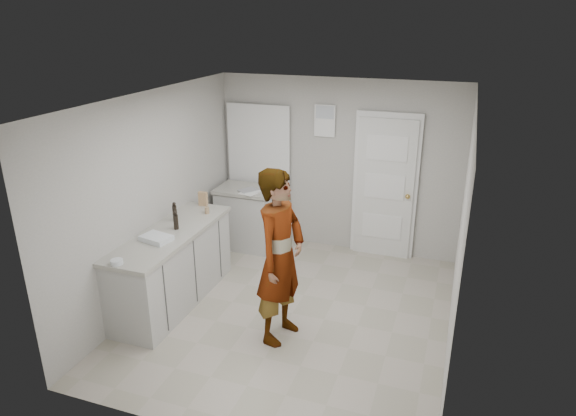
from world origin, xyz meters
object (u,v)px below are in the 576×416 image
at_px(oil_cruet_b, 175,212).
at_px(egg_bowl, 117,262).
at_px(cake_mix_box, 203,199).
at_px(oil_cruet_a, 176,220).
at_px(spice_jar, 207,210).
at_px(baking_dish, 156,238).
at_px(person, 280,257).

distance_m(oil_cruet_b, egg_bowl, 1.22).
height_order(cake_mix_box, egg_bowl, cake_mix_box).
bearing_deg(oil_cruet_a, egg_bowl, -95.72).
distance_m(cake_mix_box, oil_cruet_a, 0.81).
height_order(spice_jar, egg_bowl, spice_jar).
height_order(oil_cruet_a, baking_dish, oil_cruet_a).
bearing_deg(egg_bowl, spice_jar, 82.47).
relative_size(spice_jar, baking_dish, 0.23).
distance_m(person, baking_dish, 1.47).
height_order(oil_cruet_b, baking_dish, oil_cruet_b).
xyz_separation_m(spice_jar, oil_cruet_a, (-0.11, -0.57, 0.07)).
bearing_deg(oil_cruet_b, baking_dish, -79.42).
distance_m(person, cake_mix_box, 1.89).
distance_m(person, oil_cruet_b, 1.68).
height_order(person, baking_dish, person).
bearing_deg(person, oil_cruet_b, 80.98).
bearing_deg(baking_dish, oil_cruet_b, 100.58).
bearing_deg(cake_mix_box, oil_cruet_b, -96.59).
xyz_separation_m(cake_mix_box, oil_cruet_a, (0.08, -0.81, 0.01)).
bearing_deg(oil_cruet_b, person, -19.61).
bearing_deg(oil_cruet_b, oil_cruet_a, -56.33).
bearing_deg(oil_cruet_b, cake_mix_box, 82.89).
bearing_deg(cake_mix_box, spice_jar, -52.37).
xyz_separation_m(spice_jar, egg_bowl, (-0.21, -1.56, -0.02)).
xyz_separation_m(baking_dish, egg_bowl, (-0.06, -0.63, -0.00)).
height_order(spice_jar, oil_cruet_a, oil_cruet_a).
height_order(cake_mix_box, oil_cruet_b, oil_cruet_b).
distance_m(cake_mix_box, egg_bowl, 1.80).
distance_m(cake_mix_box, baking_dish, 1.17).
distance_m(spice_jar, baking_dish, 0.94).
distance_m(person, egg_bowl, 1.66).
relative_size(spice_jar, oil_cruet_a, 0.37).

